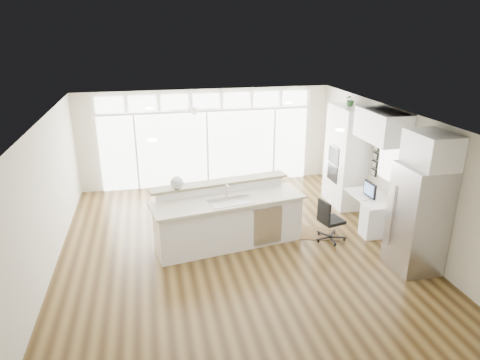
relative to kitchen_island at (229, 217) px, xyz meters
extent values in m
cube|color=#3C2912|center=(0.10, -0.24, -0.63)|extent=(7.00, 8.00, 0.02)
cube|color=white|center=(0.10, -0.24, 2.08)|extent=(7.00, 8.00, 0.02)
cube|color=beige|center=(0.10, 3.76, 0.73)|extent=(7.00, 0.04, 2.70)
cube|color=beige|center=(0.10, -4.24, 0.73)|extent=(7.00, 0.04, 2.70)
cube|color=beige|center=(-3.40, -0.24, 0.73)|extent=(0.04, 8.00, 2.70)
cube|color=beige|center=(3.60, -0.24, 0.73)|extent=(0.04, 8.00, 2.70)
cube|color=white|center=(0.10, 3.70, 0.43)|extent=(5.80, 0.06, 2.08)
cube|color=white|center=(0.10, 3.70, 1.76)|extent=(5.90, 0.06, 0.40)
cube|color=silver|center=(3.56, 0.06, 0.93)|extent=(0.04, 0.85, 0.85)
cube|color=white|center=(-0.40, 2.56, 1.86)|extent=(1.16, 1.16, 0.32)
cube|color=white|center=(0.10, -0.04, 2.06)|extent=(3.40, 3.00, 0.02)
cube|color=white|center=(3.27, 1.56, 0.63)|extent=(0.64, 1.20, 2.50)
cube|color=white|center=(3.23, 0.06, -0.24)|extent=(0.72, 1.30, 0.76)
cube|color=white|center=(3.27, 0.06, 1.73)|extent=(0.64, 1.30, 0.64)
cube|color=#B8B7BC|center=(3.21, -1.59, 0.38)|extent=(0.76, 0.90, 2.00)
cube|color=white|center=(3.27, -1.59, 1.68)|extent=(0.64, 0.90, 0.60)
cube|color=black|center=(3.56, 0.68, 0.78)|extent=(0.06, 0.22, 0.80)
cube|color=white|center=(0.00, 0.00, 0.00)|extent=(3.27, 1.68, 1.24)
cube|color=#382311|center=(2.00, 0.05, -0.61)|extent=(1.05, 0.89, 0.01)
cube|color=black|center=(2.14, -0.27, -0.16)|extent=(0.56, 0.54, 0.92)
sphere|color=silver|center=(-1.00, 0.24, 0.75)|extent=(0.32, 0.32, 0.27)
cube|color=black|center=(3.15, 0.06, 0.33)|extent=(0.09, 0.45, 0.37)
cube|color=white|center=(2.98, 0.06, 0.15)|extent=(0.16, 0.37, 0.02)
imported|color=#2B5D28|center=(3.27, 1.56, 2.00)|extent=(0.32, 0.35, 0.24)
camera|label=1|loc=(-1.48, -7.82, 3.71)|focal=32.00mm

